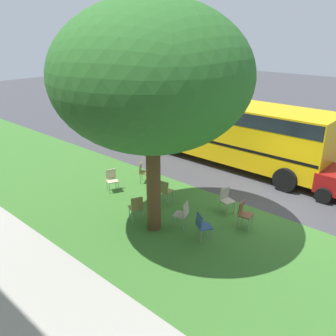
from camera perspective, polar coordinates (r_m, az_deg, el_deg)
The scene contains 12 objects.
ground at distance 12.89m, azimuth 16.11°, elevation -6.61°, with size 80.00×80.00×0.00m, color #424247.
grass_verge at distance 10.45m, azimuth 8.14°, elevation -13.16°, with size 48.00×6.00×0.01m, color #3D752D.
street_tree at distance 9.72m, azimuth -2.71°, elevation 14.71°, with size 5.57×5.57×6.83m.
chair_0 at distance 12.21m, azimuth 9.58°, elevation -4.94°, with size 0.52×0.52×0.88m.
chair_1 at distance 10.56m, azimuth 5.67°, elevation -9.29°, with size 0.57×0.58×0.88m.
chair_2 at distance 11.55m, azimuth -5.26°, elevation -6.33°, with size 0.56×0.55×0.88m.
chair_3 at distance 14.35m, azimuth -4.12°, elevation -0.46°, with size 0.58×0.58×0.88m.
chair_4 at distance 11.14m, azimuth 2.44°, elevation -7.41°, with size 0.53×0.52×0.88m.
chair_5 at distance 12.65m, azimuth -0.51°, elevation -3.60°, with size 0.48×0.49×0.88m.
chair_6 at distance 13.77m, azimuth -9.29°, elevation -1.71°, with size 0.55×0.54×0.88m.
chair_7 at distance 11.43m, azimuth 12.43°, elevation -7.13°, with size 0.48×0.48×0.88m.
school_bus at distance 16.72m, azimuth 8.45°, elevation 7.11°, with size 10.40×2.80×2.88m.
Camera 1 is at (-4.50, 10.50, 5.98)m, focal length 36.90 mm.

